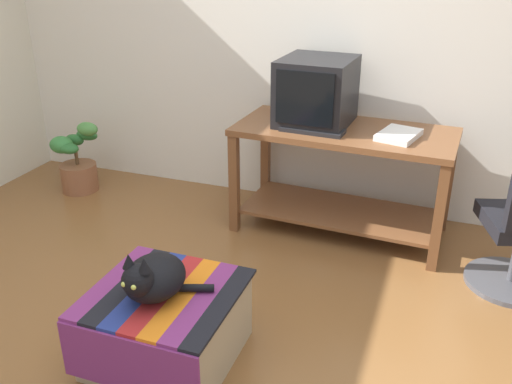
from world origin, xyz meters
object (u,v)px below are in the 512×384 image
at_px(ottoman_with_blanket, 166,325).
at_px(cat, 152,278).
at_px(keyboard, 312,130).
at_px(potted_plant, 77,164).
at_px(desk, 343,162).
at_px(tv_monitor, 316,92).
at_px(book, 399,135).

bearing_deg(ottoman_with_blanket, cat, -108.42).
relative_size(keyboard, potted_plant, 0.70).
height_order(ottoman_with_blanket, potted_plant, potted_plant).
height_order(desk, tv_monitor, tv_monitor).
bearing_deg(tv_monitor, cat, -97.24).
bearing_deg(cat, tv_monitor, 85.39).
bearing_deg(ottoman_with_blanket, book, 60.93).
height_order(cat, potted_plant, cat).
xyz_separation_m(cat, potted_plant, (-1.59, 1.56, -0.25)).
bearing_deg(potted_plant, ottoman_with_blanket, -43.16).
bearing_deg(desk, cat, -104.66).
xyz_separation_m(tv_monitor, keyboard, (0.03, -0.19, -0.20)).
xyz_separation_m(tv_monitor, book, (0.56, -0.12, -0.19)).
xyz_separation_m(desk, potted_plant, (-2.09, -0.05, -0.27)).
relative_size(tv_monitor, potted_plant, 0.91).
bearing_deg(book, keyboard, -158.63).
distance_m(cat, potted_plant, 2.24).
relative_size(desk, keyboard, 3.57).
height_order(desk, book, book).
relative_size(tv_monitor, cat, 1.35).
distance_m(keyboard, book, 0.53).
bearing_deg(keyboard, cat, -98.95).
bearing_deg(tv_monitor, potted_plant, -174.01).
distance_m(keyboard, potted_plant, 1.98).
bearing_deg(keyboard, desk, 40.63).
relative_size(book, potted_plant, 0.52).
distance_m(desk, potted_plant, 2.11).
relative_size(book, cat, 0.77).
relative_size(tv_monitor, book, 1.76).
bearing_deg(desk, potted_plant, -175.82).
bearing_deg(tv_monitor, desk, -11.60).
bearing_deg(desk, keyboard, -140.12).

